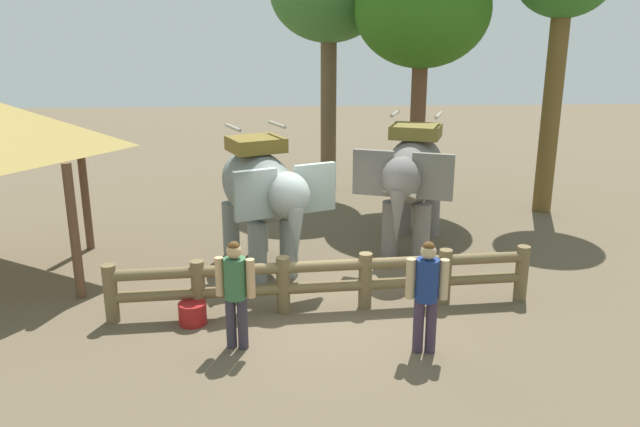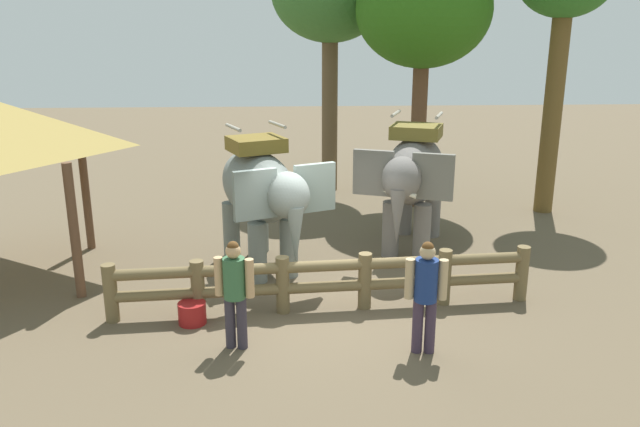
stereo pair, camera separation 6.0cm
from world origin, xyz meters
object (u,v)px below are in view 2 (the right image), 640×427
object	(u,v)px
tourist_woman_in_black	(235,287)
tourist_man_in_blue	(426,289)
log_fence	(324,279)
elephant_center	(413,175)
tree_back_center	(424,12)
elephant_near_left	(261,191)
feed_bucket	(192,313)

from	to	relation	value
tourist_woman_in_black	tourist_man_in_blue	world-z (taller)	tourist_man_in_blue
tourist_woman_in_black	log_fence	bearing A→B (deg)	41.87
elephant_center	tree_back_center	bearing A→B (deg)	77.09
elephant_near_left	tourist_man_in_blue	distance (m)	4.60
elephant_center	feed_bucket	world-z (taller)	elephant_center
tourist_man_in_blue	tourist_woman_in_black	bearing A→B (deg)	174.24
elephant_near_left	feed_bucket	xyz separation A→B (m)	(-1.14, -2.52, -1.52)
elephant_center	log_fence	bearing A→B (deg)	-124.25
tree_back_center	log_fence	bearing A→B (deg)	-113.68
tree_back_center	feed_bucket	size ratio (longest dim) A/B	14.28
elephant_near_left	log_fence	bearing A→B (deg)	-60.82
tourist_woman_in_black	feed_bucket	xyz separation A→B (m)	(-0.83, 0.90, -0.85)
elephant_near_left	elephant_center	distance (m)	3.51
elephant_near_left	elephant_center	bearing A→B (deg)	18.17
log_fence	elephant_near_left	world-z (taller)	elephant_near_left
elephant_center	feed_bucket	xyz separation A→B (m)	(-4.48, -3.61, -1.55)
elephant_center	tourist_woman_in_black	distance (m)	5.84
elephant_center	feed_bucket	bearing A→B (deg)	-141.11
log_fence	feed_bucket	distance (m)	2.38
tourist_woman_in_black	tourist_man_in_blue	bearing A→B (deg)	-5.76
elephant_near_left	tree_back_center	world-z (taller)	tree_back_center
log_fence	tree_back_center	bearing A→B (deg)	66.32
elephant_center	feed_bucket	size ratio (longest dim) A/B	7.66
log_fence	feed_bucket	bearing A→B (deg)	-169.61
tourist_woman_in_black	tourist_man_in_blue	size ratio (longest dim) A/B	0.98
tourist_woman_in_black	tourist_man_in_blue	xyz separation A→B (m)	(2.95, -0.30, 0.02)
log_fence	feed_bucket	world-z (taller)	log_fence
log_fence	elephant_center	xyz separation A→B (m)	(2.17, 3.19, 1.14)
elephant_center	tourist_woman_in_black	size ratio (longest dim) A/B	2.06
elephant_center	elephant_near_left	bearing A→B (deg)	-161.83
elephant_center	tree_back_center	world-z (taller)	tree_back_center
elephant_near_left	tree_back_center	distance (m)	7.30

